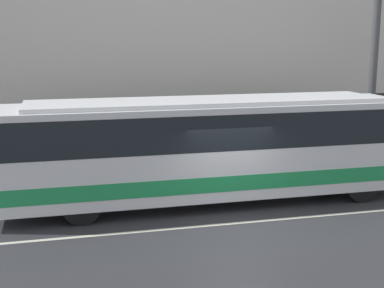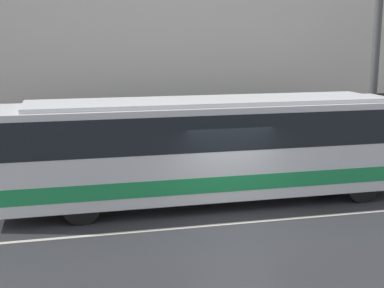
# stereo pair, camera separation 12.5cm
# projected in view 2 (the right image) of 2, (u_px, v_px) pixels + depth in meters

# --- Properties ---
(ground_plane) EXTENTS (60.00, 60.00, 0.00)m
(ground_plane) POSITION_uv_depth(u_px,v_px,m) (238.00, 223.00, 14.59)
(ground_plane) COLOR #333338
(sidewalk) EXTENTS (60.00, 2.57, 0.16)m
(sidewalk) POSITION_uv_depth(u_px,v_px,m) (192.00, 173.00, 19.61)
(sidewalk) COLOR #A09E99
(sidewalk) RESTS_ON ground_plane
(building_facade) EXTENTS (60.00, 0.35, 10.67)m
(building_facade) POSITION_uv_depth(u_px,v_px,m) (183.00, 32.00, 19.95)
(building_facade) COLOR silver
(building_facade) RESTS_ON ground_plane
(lane_stripe) EXTENTS (54.00, 0.14, 0.01)m
(lane_stripe) POSITION_uv_depth(u_px,v_px,m) (238.00, 223.00, 14.59)
(lane_stripe) COLOR beige
(lane_stripe) RESTS_ON ground_plane
(transit_bus) EXTENTS (12.45, 2.60, 3.18)m
(transit_bus) POSITION_uv_depth(u_px,v_px,m) (207.00, 145.00, 16.14)
(transit_bus) COLOR silver
(transit_bus) RESTS_ON ground_plane
(utility_pole_near) EXTENTS (0.29, 0.29, 6.74)m
(utility_pole_near) POSITION_uv_depth(u_px,v_px,m) (374.00, 77.00, 19.64)
(utility_pole_near) COLOR #4C4C4F
(utility_pole_near) RESTS_ON sidewalk
(pedestrian_waiting) EXTENTS (0.36, 0.36, 1.64)m
(pedestrian_waiting) POSITION_uv_depth(u_px,v_px,m) (253.00, 151.00, 19.38)
(pedestrian_waiting) COLOR navy
(pedestrian_waiting) RESTS_ON sidewalk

